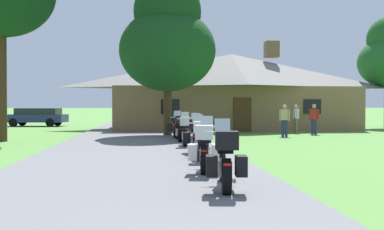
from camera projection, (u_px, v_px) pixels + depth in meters
name	position (u px, v px, depth m)	size (l,w,h in m)	color
ground_plane	(139.00, 140.00, 21.75)	(500.00, 500.00, 0.00)	#56893D
asphalt_driveway	(138.00, 143.00, 19.76)	(6.40, 80.00, 0.06)	slate
motorcycle_blue_nearest_to_camera	(225.00, 160.00, 8.62)	(0.86, 2.08, 1.30)	black
motorcycle_white_second_in_row	(205.00, 148.00, 10.98)	(0.94, 2.07, 1.30)	black
motorcycle_orange_third_in_row	(199.00, 140.00, 13.49)	(0.66, 2.08, 1.30)	black
motorcycle_yellow_fourth_in_row	(196.00, 135.00, 15.64)	(0.86, 2.08, 1.30)	black
motorcycle_yellow_fifth_in_row	(185.00, 131.00, 18.14)	(0.67, 2.08, 1.30)	black
motorcycle_orange_sixth_in_row	(179.00, 128.00, 20.30)	(0.66, 2.08, 1.30)	black
motorcycle_black_farthest_in_row	(176.00, 126.00, 22.59)	(0.90, 2.08, 1.30)	black
stone_lodge	(231.00, 90.00, 31.61)	(16.56, 7.72, 6.03)	brown
bystander_white_shirt_near_lodge	(296.00, 117.00, 26.88)	(0.25, 0.55, 1.67)	#75664C
bystander_red_shirt_beside_signpost	(314.00, 117.00, 25.71)	(0.47, 0.39, 1.69)	navy
bystander_tan_shirt_by_tree	(285.00, 119.00, 23.87)	(0.50, 0.35, 1.67)	navy
tree_by_lodge_front	(167.00, 39.00, 24.21)	(5.06, 5.06, 8.43)	#422D19
parked_navy_suv_far_left	(37.00, 116.00, 35.82)	(4.82, 2.48, 1.40)	navy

